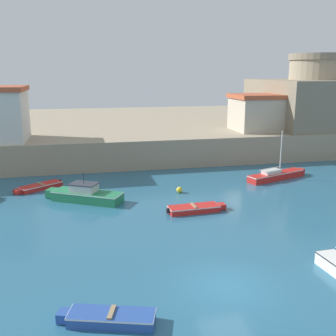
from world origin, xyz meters
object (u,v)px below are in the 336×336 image
(dinghy_blue_1, at_px, (109,318))
(harbor_shed_mid_row, at_px, (269,112))
(mooring_buoy, at_px, (179,190))
(dinghy_red_4, at_px, (40,186))
(motorboat_green_6, at_px, (85,194))
(sailboat_red_5, at_px, (276,175))
(dinghy_red_2, at_px, (195,208))
(fortress, at_px, (317,99))

(dinghy_blue_1, height_order, harbor_shed_mid_row, harbor_shed_mid_row)
(mooring_buoy, distance_m, harbor_shed_mid_row, 20.40)
(dinghy_blue_1, bearing_deg, dinghy_red_4, 102.75)
(motorboat_green_6, relative_size, mooring_buoy, 12.11)
(dinghy_blue_1, distance_m, sailboat_red_5, 25.89)
(dinghy_red_2, height_order, motorboat_green_6, motorboat_green_6)
(fortress, bearing_deg, motorboat_green_6, -151.82)
(dinghy_blue_1, distance_m, dinghy_red_2, 14.09)
(dinghy_blue_1, distance_m, dinghy_red_4, 21.13)
(dinghy_red_4, bearing_deg, harbor_shed_mid_row, 19.90)
(mooring_buoy, bearing_deg, dinghy_blue_1, -113.03)
(sailboat_red_5, relative_size, fortress, 0.47)
(dinghy_red_2, xyz_separation_m, sailboat_red_5, (10.20, 7.05, 0.16))
(sailboat_red_5, relative_size, mooring_buoy, 13.27)
(mooring_buoy, xyz_separation_m, harbor_shed_mid_row, (14.62, 13.29, 5.06))
(harbor_shed_mid_row, bearing_deg, sailboat_red_5, -111.74)
(dinghy_red_4, distance_m, sailboat_red_5, 22.11)
(dinghy_red_2, relative_size, sailboat_red_5, 0.66)
(dinghy_blue_1, relative_size, sailboat_red_5, 0.60)
(harbor_shed_mid_row, bearing_deg, dinghy_red_2, -128.92)
(dinghy_blue_1, bearing_deg, sailboat_red_5, 47.75)
(mooring_buoy, distance_m, fortress, 28.34)
(dinghy_red_4, relative_size, fortress, 0.28)
(sailboat_red_5, bearing_deg, dinghy_red_2, -145.33)
(dinghy_blue_1, relative_size, harbor_shed_mid_row, 0.45)
(sailboat_red_5, distance_m, motorboat_green_6, 18.35)
(dinghy_blue_1, xyz_separation_m, motorboat_green_6, (-0.74, 16.38, 0.26))
(dinghy_blue_1, height_order, mooring_buoy, dinghy_blue_1)
(motorboat_green_6, relative_size, harbor_shed_mid_row, 0.69)
(dinghy_red_2, distance_m, harbor_shed_mid_row, 23.78)
(harbor_shed_mid_row, bearing_deg, mooring_buoy, -137.72)
(sailboat_red_5, height_order, fortress, fortress)
(dinghy_blue_1, relative_size, dinghy_red_2, 0.90)
(fortress, bearing_deg, dinghy_blue_1, -132.31)
(dinghy_red_4, xyz_separation_m, motorboat_green_6, (3.92, -4.22, 0.30))
(fortress, xyz_separation_m, harbor_shed_mid_row, (-8.00, -2.55, -1.28))
(dinghy_red_2, bearing_deg, fortress, 42.39)
(dinghy_blue_1, height_order, dinghy_red_4, dinghy_blue_1)
(dinghy_red_4, relative_size, sailboat_red_5, 0.59)
(mooring_buoy, bearing_deg, fortress, 35.01)
(dinghy_red_2, height_order, dinghy_red_4, dinghy_red_2)
(motorboat_green_6, relative_size, fortress, 0.43)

